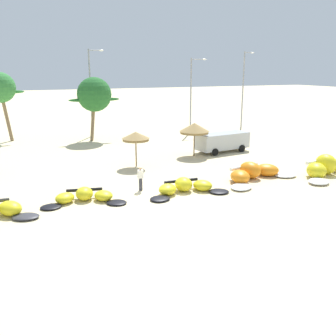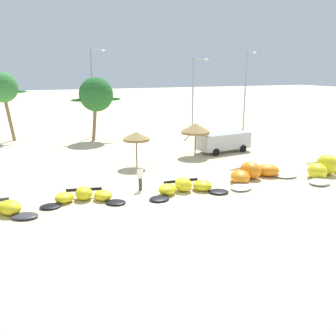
# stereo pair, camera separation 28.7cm
# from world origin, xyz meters

# --- Properties ---
(ground_plane) EXTENTS (260.00, 260.00, 0.00)m
(ground_plane) POSITION_xyz_m (0.00, 0.00, 0.00)
(ground_plane) COLOR beige
(kite_left) EXTENTS (5.16, 2.97, 0.81)m
(kite_left) POSITION_xyz_m (-4.07, 0.24, 0.31)
(kite_left) COLOR black
(kite_left) RESTS_ON ground
(kite_left_of_center) EXTENTS (5.64, 2.71, 0.92)m
(kite_left_of_center) POSITION_xyz_m (2.31, -0.64, 0.35)
(kite_left_of_center) COLOR black
(kite_left_of_center) RESTS_ON ground
(kite_center) EXTENTS (6.71, 3.97, 1.21)m
(kite_center) POSITION_xyz_m (8.22, 0.09, 0.46)
(kite_center) COLOR white
(kite_center) RESTS_ON ground
(kite_right_of_center) EXTENTS (6.95, 3.59, 1.54)m
(kite_right_of_center) POSITION_xyz_m (14.10, -1.33, 0.59)
(kite_right_of_center) COLOR white
(kite_right_of_center) RESTS_ON ground
(beach_umbrella_middle) EXTENTS (2.25, 2.25, 2.89)m
(beach_umbrella_middle) POSITION_xyz_m (1.50, 6.92, 2.52)
(beach_umbrella_middle) COLOR brown
(beach_umbrella_middle) RESTS_ON ground
(beach_umbrella_near_palms) EXTENTS (2.72, 2.72, 3.06)m
(beach_umbrella_near_palms) POSITION_xyz_m (7.65, 8.49, 2.58)
(beach_umbrella_near_palms) COLOR brown
(beach_umbrella_near_palms) RESTS_ON ground
(parked_van) EXTENTS (5.42, 2.64, 1.84)m
(parked_van) POSITION_xyz_m (10.84, 8.93, 1.09)
(parked_van) COLOR #B2B7BC
(parked_van) RESTS_ON ground
(person_near_kites) EXTENTS (0.36, 0.24, 1.62)m
(person_near_kites) POSITION_xyz_m (-0.23, 0.87, 0.82)
(person_near_kites) COLOR #383842
(person_near_kites) RESTS_ON ground
(palm_left_of_gap) EXTENTS (4.90, 3.27, 7.51)m
(palm_left_of_gap) POSITION_xyz_m (-8.30, 23.19, 5.80)
(palm_left_of_gap) COLOR #7F6647
(palm_left_of_gap) RESTS_ON ground
(palm_center_left) EXTENTS (5.63, 3.75, 6.97)m
(palm_center_left) POSITION_xyz_m (1.11, 19.81, 5.05)
(palm_center_left) COLOR #7F6647
(palm_center_left) RESTS_ON ground
(lamppost_west_center) EXTENTS (1.85, 0.24, 10.02)m
(lamppost_west_center) POSITION_xyz_m (1.47, 22.70, 5.56)
(lamppost_west_center) COLOR gray
(lamppost_west_center) RESTS_ON ground
(lamppost_east_center) EXTENTS (2.16, 0.24, 9.09)m
(lamppost_east_center) POSITION_xyz_m (13.40, 20.30, 5.13)
(lamppost_east_center) COLOR gray
(lamppost_east_center) RESTS_ON ground
(lamppost_east) EXTENTS (1.57, 0.24, 10.03)m
(lamppost_east) POSITION_xyz_m (21.50, 21.10, 5.53)
(lamppost_east) COLOR gray
(lamppost_east) RESTS_ON ground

